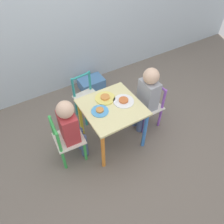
# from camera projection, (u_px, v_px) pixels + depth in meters

# --- Properties ---
(ground_plane) EXTENTS (6.00, 6.00, 0.00)m
(ground_plane) POSITION_uv_depth(u_px,v_px,m) (112.00, 139.00, 2.37)
(ground_plane) COLOR #6B6056
(kids_table) EXTENTS (0.54, 0.54, 0.49)m
(kids_table) POSITION_uv_depth(u_px,v_px,m) (112.00, 113.00, 2.08)
(kids_table) COLOR beige
(kids_table) RESTS_ON ground_plane
(chair_purple) EXTENTS (0.26, 0.26, 0.52)m
(chair_purple) POSITION_uv_depth(u_px,v_px,m) (149.00, 106.00, 2.36)
(chair_purple) COLOR silver
(chair_purple) RESTS_ON ground_plane
(chair_green) EXTENTS (0.28, 0.28, 0.52)m
(chair_green) POSITION_uv_depth(u_px,v_px,m) (67.00, 140.00, 2.04)
(chair_green) COLOR silver
(chair_green) RESTS_ON ground_plane
(chair_teal) EXTENTS (0.29, 0.29, 0.52)m
(chair_teal) POSITION_uv_depth(u_px,v_px,m) (87.00, 98.00, 2.45)
(chair_teal) COLOR silver
(chair_teal) RESTS_ON ground_plane
(child_right) EXTENTS (0.21, 0.20, 0.75)m
(child_right) POSITION_uv_depth(u_px,v_px,m) (147.00, 95.00, 2.20)
(child_right) COLOR #4C608E
(child_right) RESTS_ON ground_plane
(child_left) EXTENTS (0.22, 0.21, 0.72)m
(child_left) POSITION_uv_depth(u_px,v_px,m) (71.00, 126.00, 1.94)
(child_left) COLOR #4C608E
(child_left) RESTS_ON ground_plane
(plate_right) EXTENTS (0.20, 0.20, 0.03)m
(plate_right) POSITION_uv_depth(u_px,v_px,m) (124.00, 101.00, 2.06)
(plate_right) COLOR white
(plate_right) RESTS_ON kids_table
(plate_left) EXTENTS (0.16, 0.16, 0.03)m
(plate_left) POSITION_uv_depth(u_px,v_px,m) (100.00, 111.00, 1.97)
(plate_left) COLOR #4C9EE0
(plate_left) RESTS_ON kids_table
(plate_back) EXTENTS (0.19, 0.19, 0.03)m
(plate_back) POSITION_uv_depth(u_px,v_px,m) (105.00, 98.00, 2.09)
(plate_back) COLOR #EADB66
(plate_back) RESTS_ON kids_table
(storage_bin) EXTENTS (0.33, 0.23, 0.14)m
(storage_bin) POSITION_uv_depth(u_px,v_px,m) (92.00, 83.00, 2.94)
(storage_bin) COLOR #4C7FB7
(storage_bin) RESTS_ON ground_plane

